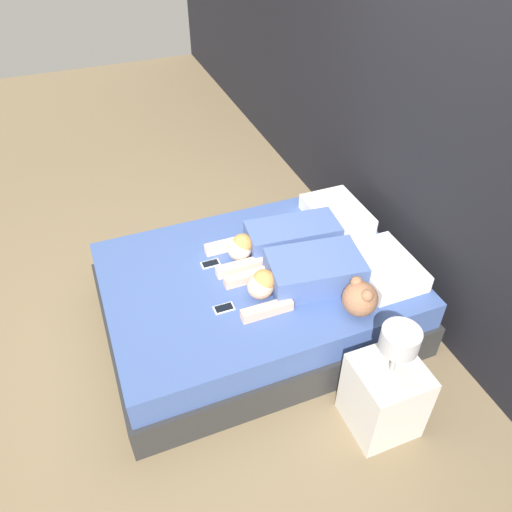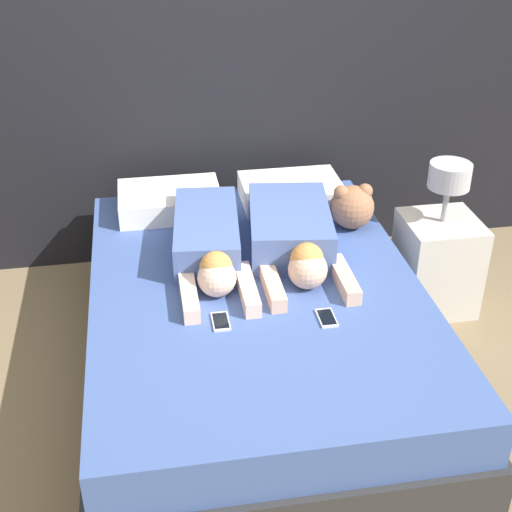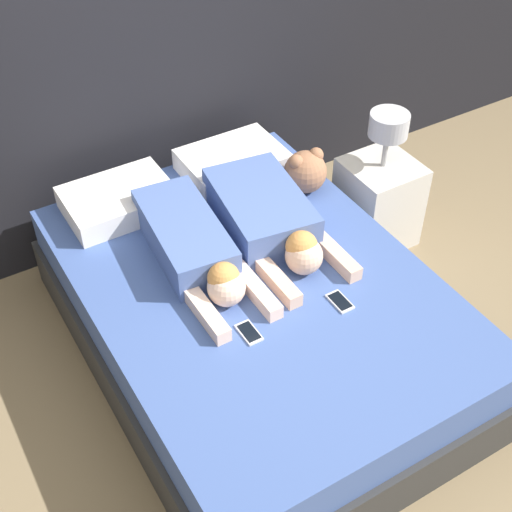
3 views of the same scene
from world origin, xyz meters
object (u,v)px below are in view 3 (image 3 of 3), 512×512
object	(u,v)px
pillow_head_right	(233,162)
cell_phone_left	(249,333)
plush_toy	(305,171)
pillow_head_left	(119,200)
person_left	(194,247)
person_right	(269,219)
nightstand	(378,197)
bed	(256,317)
cell_phone_right	(340,302)

from	to	relation	value
pillow_head_right	cell_phone_left	size ratio (longest dim) A/B	4.11
pillow_head_right	plush_toy	xyz separation A→B (m)	(0.25, -0.35, 0.06)
pillow_head_left	cell_phone_left	size ratio (longest dim) A/B	4.11
person_left	pillow_head_right	bearing A→B (deg)	46.81
pillow_head_left	person_right	size ratio (longest dim) A/B	0.59
nightstand	person_right	bearing A→B (deg)	-169.88
person_left	person_right	world-z (taller)	person_right
pillow_head_right	nightstand	size ratio (longest dim) A/B	0.64
bed	plush_toy	size ratio (longest dim) A/B	8.94
cell_phone_right	cell_phone_left	bearing A→B (deg)	173.60
pillow_head_right	plush_toy	bearing A→B (deg)	-54.23
pillow_head_right	person_right	distance (m)	0.57
plush_toy	person_right	bearing A→B (deg)	-148.99
pillow_head_left	cell_phone_right	size ratio (longest dim) A/B	4.11
bed	plush_toy	distance (m)	0.84
person_left	plush_toy	size ratio (longest dim) A/B	4.08
cell_phone_left	cell_phone_right	size ratio (longest dim) A/B	1.00
pillow_head_left	nightstand	xyz separation A→B (m)	(1.41, -0.41, -0.26)
person_right	cell_phone_right	xyz separation A→B (m)	(0.02, -0.58, -0.09)
person_left	nightstand	bearing A→B (deg)	6.64
person_left	nightstand	distance (m)	1.30
pillow_head_left	person_left	distance (m)	0.58
cell_phone_right	plush_toy	distance (m)	0.87
bed	nightstand	xyz separation A→B (m)	(1.07, 0.41, 0.05)
plush_toy	person_left	bearing A→B (deg)	-164.65
cell_phone_left	nightstand	distance (m)	1.45
bed	pillow_head_right	xyz separation A→B (m)	(0.34, 0.82, 0.32)
bed	person_right	size ratio (longest dim) A/B	2.33
bed	pillow_head_left	world-z (taller)	pillow_head_left
cell_phone_right	nightstand	xyz separation A→B (m)	(0.82, 0.73, -0.21)
cell_phone_right	plush_toy	xyz separation A→B (m)	(0.34, 0.79, 0.12)
bed	plush_toy	bearing A→B (deg)	38.76
person_left	cell_phone_left	xyz separation A→B (m)	(-0.01, -0.53, -0.08)
person_right	pillow_head_left	bearing A→B (deg)	135.17
plush_toy	cell_phone_left	bearing A→B (deg)	-136.57
cell_phone_left	nightstand	xyz separation A→B (m)	(1.27, 0.68, -0.21)
bed	cell_phone_right	world-z (taller)	cell_phone_right
pillow_head_left	person_left	size ratio (longest dim) A/B	0.56
pillow_head_left	nightstand	size ratio (longest dim) A/B	0.64
person_left	person_right	bearing A→B (deg)	-0.63
pillow_head_left	plush_toy	world-z (taller)	plush_toy
bed	cell_phone_left	world-z (taller)	cell_phone_left
bed	person_right	bearing A→B (deg)	48.33
pillow_head_right	plush_toy	size ratio (longest dim) A/B	2.28
person_left	person_right	distance (m)	0.41
cell_phone_right	pillow_head_right	bearing A→B (deg)	85.57
cell_phone_left	plush_toy	distance (m)	1.09
pillow_head_left	nightstand	distance (m)	1.49
bed	cell_phone_left	xyz separation A→B (m)	(-0.20, -0.27, 0.26)
bed	nightstand	size ratio (longest dim) A/B	2.53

